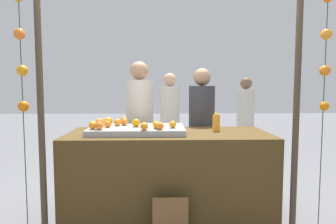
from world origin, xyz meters
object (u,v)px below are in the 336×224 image
juice_bottle (216,123)px  stall_counter (168,175)px  orange_0 (156,125)px  orange_1 (136,123)px  vendor_right (201,137)px  vendor_left (140,134)px  chalkboard_sign (170,222)px

juice_bottle → stall_counter: bearing=-169.8°
orange_0 → orange_1: orange_1 is taller
orange_1 → vendor_right: size_ratio=0.05×
stall_counter → vendor_left: bearing=116.9°
orange_1 → juice_bottle: (0.85, 0.09, -0.01)m
orange_0 → vendor_left: vendor_left is taller
chalkboard_sign → vendor_left: vendor_left is taller
orange_1 → vendor_right: 1.03m
vendor_left → vendor_right: size_ratio=1.05×
orange_1 → vendor_left: size_ratio=0.05×
stall_counter → orange_1: (-0.33, -0.00, 0.55)m
vendor_left → chalkboard_sign: bearing=-74.8°
vendor_left → vendor_right: 0.77m
chalkboard_sign → vendor_right: 1.39m
stall_counter → juice_bottle: juice_bottle is taller
stall_counter → juice_bottle: (0.51, 0.09, 0.54)m
stall_counter → vendor_left: 0.82m
stall_counter → orange_1: bearing=-180.0°
orange_0 → juice_bottle: (0.64, 0.24, -0.01)m
orange_0 → chalkboard_sign: bearing=-74.4°
vendor_right → vendor_left: bearing=177.5°
orange_1 → chalkboard_sign: size_ratio=0.19×
chalkboard_sign → vendor_right: vendor_right is taller
juice_bottle → orange_0: bearing=-159.5°
stall_counter → chalkboard_sign: bearing=-90.3°
orange_0 → vendor_left: size_ratio=0.05×
stall_counter → juice_bottle: bearing=10.2°
stall_counter → orange_0: size_ratio=27.19×
vendor_right → orange_0: bearing=-125.5°
stall_counter → orange_0: bearing=-130.2°
orange_1 → chalkboard_sign: orange_1 is taller
orange_1 → vendor_left: bearing=90.4°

